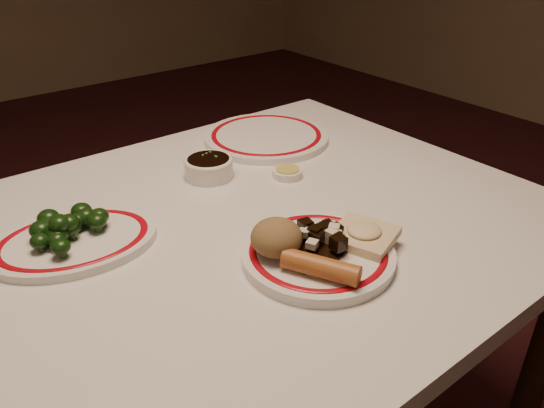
{
  "coord_description": "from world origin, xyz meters",
  "views": [
    {
      "loc": [
        -0.43,
        -0.68,
        1.25
      ],
      "look_at": [
        0.06,
        -0.06,
        0.8
      ],
      "focal_mm": 35.0,
      "sensor_mm": 36.0,
      "label": 1
    }
  ],
  "objects_px": {
    "main_plate": "(318,254)",
    "broccoli_pile": "(63,225)",
    "soy_bowl": "(209,168)",
    "rice_mound": "(276,238)",
    "fried_wonton": "(364,234)",
    "broccoli_plate": "(74,241)",
    "spring_roll": "(321,267)",
    "stirfry_heap": "(318,237)",
    "dining_table": "(227,268)"
  },
  "relations": [
    {
      "from": "dining_table",
      "to": "spring_roll",
      "type": "distance_m",
      "value": 0.26
    },
    {
      "from": "broccoli_plate",
      "to": "main_plate",
      "type": "bearing_deg",
      "value": -43.58
    },
    {
      "from": "dining_table",
      "to": "fried_wonton",
      "type": "xyz_separation_m",
      "value": [
        0.14,
        -0.2,
        0.12
      ]
    },
    {
      "from": "broccoli_plate",
      "to": "broccoli_pile",
      "type": "height_order",
      "value": "broccoli_pile"
    },
    {
      "from": "spring_roll",
      "to": "broccoli_pile",
      "type": "distance_m",
      "value": 0.43
    },
    {
      "from": "rice_mound",
      "to": "stirfry_heap",
      "type": "relative_size",
      "value": 0.75
    },
    {
      "from": "main_plate",
      "to": "fried_wonton",
      "type": "relative_size",
      "value": 2.34
    },
    {
      "from": "dining_table",
      "to": "broccoli_plate",
      "type": "distance_m",
      "value": 0.28
    },
    {
      "from": "broccoli_plate",
      "to": "broccoli_pile",
      "type": "relative_size",
      "value": 2.34
    },
    {
      "from": "fried_wonton",
      "to": "soy_bowl",
      "type": "distance_m",
      "value": 0.39
    },
    {
      "from": "dining_table",
      "to": "main_plate",
      "type": "xyz_separation_m",
      "value": [
        0.06,
        -0.18,
        0.1
      ]
    },
    {
      "from": "dining_table",
      "to": "broccoli_plate",
      "type": "bearing_deg",
      "value": 155.7
    },
    {
      "from": "broccoli_plate",
      "to": "soy_bowl",
      "type": "height_order",
      "value": "soy_bowl"
    },
    {
      "from": "main_plate",
      "to": "rice_mound",
      "type": "xyz_separation_m",
      "value": [
        -0.06,
        0.03,
        0.04
      ]
    },
    {
      "from": "main_plate",
      "to": "soy_bowl",
      "type": "bearing_deg",
      "value": 86.25
    },
    {
      "from": "spring_roll",
      "to": "stirfry_heap",
      "type": "xyz_separation_m",
      "value": [
        0.05,
        0.07,
        -0.0
      ]
    },
    {
      "from": "broccoli_pile",
      "to": "spring_roll",
      "type": "bearing_deg",
      "value": -53.18
    },
    {
      "from": "broccoli_plate",
      "to": "dining_table",
      "type": "bearing_deg",
      "value": -24.3
    },
    {
      "from": "stirfry_heap",
      "to": "soy_bowl",
      "type": "relative_size",
      "value": 1.08
    },
    {
      "from": "fried_wonton",
      "to": "main_plate",
      "type": "bearing_deg",
      "value": 163.4
    },
    {
      "from": "spring_roll",
      "to": "soy_bowl",
      "type": "xyz_separation_m",
      "value": [
        0.07,
        0.42,
        -0.01
      ]
    },
    {
      "from": "spring_roll",
      "to": "broccoli_pile",
      "type": "xyz_separation_m",
      "value": [
        -0.26,
        0.35,
        0.0
      ]
    },
    {
      "from": "dining_table",
      "to": "rice_mound",
      "type": "height_order",
      "value": "rice_mound"
    },
    {
      "from": "spring_roll",
      "to": "soy_bowl",
      "type": "distance_m",
      "value": 0.42
    },
    {
      "from": "rice_mound",
      "to": "fried_wonton",
      "type": "bearing_deg",
      "value": -23.03
    },
    {
      "from": "stirfry_heap",
      "to": "fried_wonton",
      "type": "bearing_deg",
      "value": -29.18
    },
    {
      "from": "dining_table",
      "to": "rice_mound",
      "type": "distance_m",
      "value": 0.2
    },
    {
      "from": "rice_mound",
      "to": "broccoli_pile",
      "type": "distance_m",
      "value": 0.36
    },
    {
      "from": "rice_mound",
      "to": "soy_bowl",
      "type": "height_order",
      "value": "rice_mound"
    },
    {
      "from": "main_plate",
      "to": "soy_bowl",
      "type": "relative_size",
      "value": 2.89
    },
    {
      "from": "fried_wonton",
      "to": "broccoli_pile",
      "type": "distance_m",
      "value": 0.5
    },
    {
      "from": "spring_roll",
      "to": "soy_bowl",
      "type": "relative_size",
      "value": 1.16
    },
    {
      "from": "spring_roll",
      "to": "broccoli_plate",
      "type": "height_order",
      "value": "spring_roll"
    },
    {
      "from": "stirfry_heap",
      "to": "broccoli_pile",
      "type": "height_order",
      "value": "broccoli_pile"
    },
    {
      "from": "broccoli_plate",
      "to": "soy_bowl",
      "type": "distance_m",
      "value": 0.33
    },
    {
      "from": "spring_roll",
      "to": "stirfry_heap",
      "type": "relative_size",
      "value": 1.08
    },
    {
      "from": "broccoli_plate",
      "to": "broccoli_pile",
      "type": "bearing_deg",
      "value": 119.69
    },
    {
      "from": "rice_mound",
      "to": "stirfry_heap",
      "type": "bearing_deg",
      "value": -16.39
    },
    {
      "from": "main_plate",
      "to": "rice_mound",
      "type": "distance_m",
      "value": 0.08
    },
    {
      "from": "stirfry_heap",
      "to": "broccoli_pile",
      "type": "xyz_separation_m",
      "value": [
        -0.32,
        0.28,
        0.01
      ]
    },
    {
      "from": "dining_table",
      "to": "broccoli_plate",
      "type": "height_order",
      "value": "broccoli_plate"
    },
    {
      "from": "rice_mound",
      "to": "spring_roll",
      "type": "relative_size",
      "value": 0.69
    },
    {
      "from": "dining_table",
      "to": "soy_bowl",
      "type": "bearing_deg",
      "value": 65.41
    },
    {
      "from": "main_plate",
      "to": "fried_wonton",
      "type": "xyz_separation_m",
      "value": [
        0.08,
        -0.02,
        0.02
      ]
    },
    {
      "from": "broccoli_pile",
      "to": "rice_mound",
      "type": "bearing_deg",
      "value": -46.7
    },
    {
      "from": "main_plate",
      "to": "broccoli_pile",
      "type": "distance_m",
      "value": 0.43
    },
    {
      "from": "soy_bowl",
      "to": "rice_mound",
      "type": "bearing_deg",
      "value": -103.94
    },
    {
      "from": "stirfry_heap",
      "to": "rice_mound",
      "type": "bearing_deg",
      "value": 163.61
    },
    {
      "from": "fried_wonton",
      "to": "broccoli_pile",
      "type": "height_order",
      "value": "broccoli_pile"
    },
    {
      "from": "spring_roll",
      "to": "fried_wonton",
      "type": "relative_size",
      "value": 0.94
    }
  ]
}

